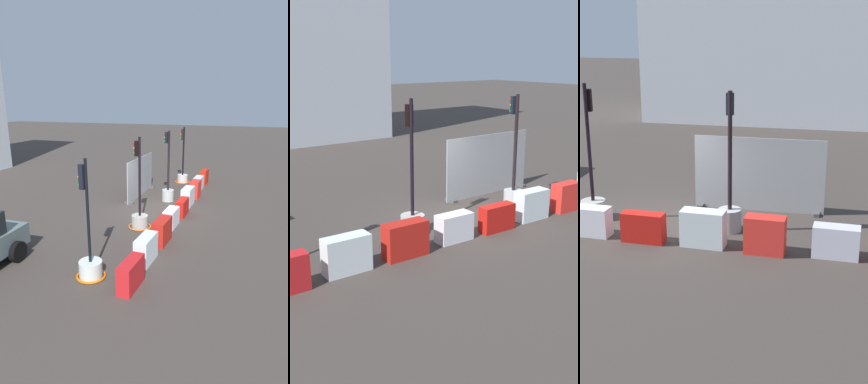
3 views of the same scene
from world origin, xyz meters
TOP-DOWN VIEW (x-y plane):
  - ground_plane at (0.00, 0.00)m, footprint 120.00×120.00m
  - traffic_light_1 at (-2.01, -0.03)m, footprint 0.96×0.96m
  - traffic_light_2 at (1.92, -0.14)m, footprint 0.62×0.62m
  - construction_barrier_3 at (-1.49, -1.24)m, footprint 1.03×0.49m
  - construction_barrier_4 at (-0.02, -1.37)m, footprint 1.10×0.41m
  - construction_barrier_5 at (1.50, -1.30)m, footprint 1.10×0.50m
  - construction_barrier_6 at (3.05, -1.39)m, footprint 0.98×0.49m
  - construction_barrier_7 at (4.70, -1.26)m, footprint 1.10×0.48m
  - site_fence_panel at (2.40, 1.57)m, footprint 3.78×0.50m

SIDE VIEW (x-z plane):
  - ground_plane at x=0.00m, z-range 0.00..0.00m
  - construction_barrier_4 at x=-0.02m, z-range 0.00..0.76m
  - construction_barrier_3 at x=-1.49m, z-range 0.00..0.76m
  - construction_barrier_7 at x=4.70m, z-range 0.00..0.77m
  - construction_barrier_6 at x=3.05m, z-range 0.00..0.92m
  - construction_barrier_5 at x=1.50m, z-range 0.00..0.92m
  - traffic_light_1 at x=-2.01m, z-range -1.31..2.44m
  - traffic_light_2 at x=1.92m, z-range -1.11..2.56m
  - site_fence_panel at x=2.40m, z-range -0.05..2.11m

